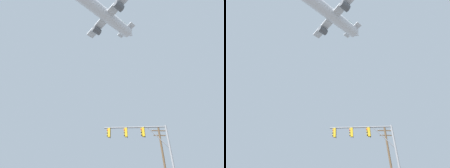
# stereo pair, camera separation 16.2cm
# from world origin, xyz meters

# --- Properties ---
(signal_pole_near) EXTENTS (6.48, 1.13, 6.47)m
(signal_pole_near) POSITION_xyz_m (3.49, 8.88, 5.02)
(signal_pole_near) COLOR slate
(signal_pole_near) RESTS_ON ground
(utility_pole) EXTENTS (2.20, 0.28, 8.59)m
(utility_pole) POSITION_xyz_m (7.97, 15.80, 4.59)
(utility_pole) COLOR brown
(utility_pole) RESTS_ON ground
(airplane) EXTENTS (25.50, 20.55, 7.95)m
(airplane) POSITION_xyz_m (-0.89, 25.24, 52.41)
(airplane) COLOR white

